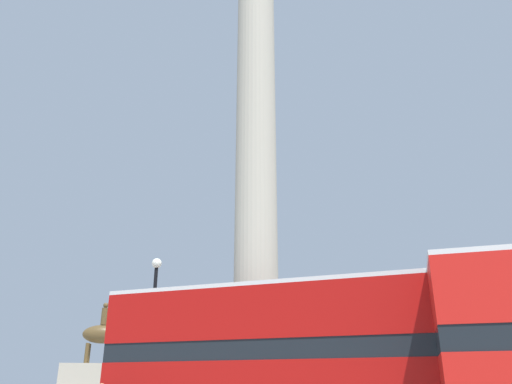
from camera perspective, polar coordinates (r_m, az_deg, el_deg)
name	(u,v)px	position (r m, az deg, el deg)	size (l,w,h in m)	color
monument_column	(256,239)	(20.59, 0.00, -5.35)	(5.80, 5.80, 23.63)	#ADA593
bus_b	(284,354)	(15.23, 3.23, -18.03)	(10.75, 2.92, 4.34)	#A80F0C
street_lamp	(151,335)	(19.95, -11.86, -15.68)	(0.39, 0.39, 6.30)	black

